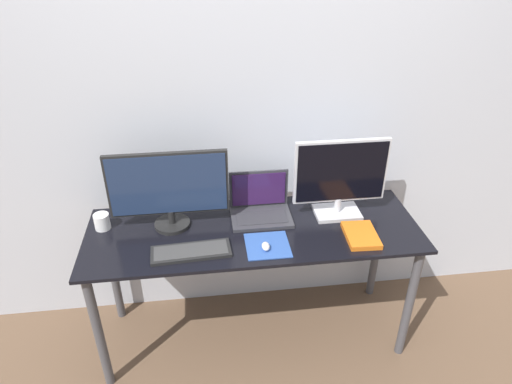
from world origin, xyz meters
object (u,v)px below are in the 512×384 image
at_px(monitor_left, 169,189).
at_px(laptop, 260,206).
at_px(book, 361,235).
at_px(mouse, 266,246).
at_px(keyboard, 191,252).
at_px(monitor_right, 340,178).
at_px(mug, 102,222).

height_order(monitor_left, laptop, monitor_left).
bearing_deg(book, mouse, -175.33).
bearing_deg(keyboard, monitor_left, 110.99).
xyz_separation_m(monitor_right, book, (0.06, -0.22, -0.21)).
relative_size(monitor_left, book, 2.60).
relative_size(keyboard, book, 1.68).
height_order(monitor_right, laptop, monitor_right).
xyz_separation_m(monitor_left, mug, (-0.35, 0.02, -0.18)).
bearing_deg(mug, book, -10.75).
height_order(monitor_right, keyboard, monitor_right).
bearing_deg(monitor_left, mouse, -30.51).
height_order(laptop, mug, laptop).
distance_m(monitor_right, mug, 1.23).
relative_size(monitor_left, keyboard, 1.55).
distance_m(laptop, keyboard, 0.47).
xyz_separation_m(keyboard, mug, (-0.44, 0.26, 0.03)).
distance_m(monitor_left, mug, 0.39).
bearing_deg(monitor_left, monitor_right, -0.00).
distance_m(monitor_left, keyboard, 0.33).
bearing_deg(monitor_right, laptop, 174.00).
relative_size(monitor_right, keyboard, 1.27).
relative_size(laptop, mug, 3.84).
height_order(monitor_right, book, monitor_right).
bearing_deg(monitor_right, book, -75.15).
height_order(mouse, book, mouse).
xyz_separation_m(mouse, book, (0.48, 0.04, -0.01)).
distance_m(laptop, book, 0.54).
relative_size(monitor_right, mug, 5.89).
bearing_deg(laptop, book, -29.71).
bearing_deg(monitor_left, keyboard, -69.01).
relative_size(monitor_right, laptop, 1.54).
bearing_deg(laptop, monitor_right, -6.00).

